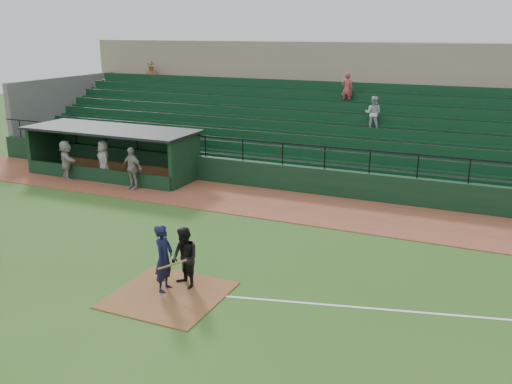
% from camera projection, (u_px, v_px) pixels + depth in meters
% --- Properties ---
extents(ground, '(90.00, 90.00, 0.00)m').
position_uv_depth(ground, '(187.00, 281.00, 16.42)').
color(ground, '#2D541B').
rests_on(ground, ground).
extents(warning_track, '(40.00, 4.00, 0.03)m').
position_uv_depth(warning_track, '(285.00, 205.00, 23.42)').
color(warning_track, brown).
rests_on(warning_track, ground).
extents(home_plate_dirt, '(3.00, 3.00, 0.03)m').
position_uv_depth(home_plate_dirt, '(169.00, 295.00, 15.54)').
color(home_plate_dirt, brown).
rests_on(home_plate_dirt, ground).
extents(foul_line, '(17.49, 4.44, 0.01)m').
position_uv_depth(foul_line, '(479.00, 317.00, 14.34)').
color(foul_line, white).
rests_on(foul_line, ground).
extents(stadium_structure, '(38.00, 13.08, 6.40)m').
position_uv_depth(stadium_structure, '(342.00, 122.00, 30.18)').
color(stadium_structure, black).
rests_on(stadium_structure, ground).
extents(dugout, '(8.90, 3.20, 2.42)m').
position_uv_depth(dugout, '(118.00, 148.00, 28.23)').
color(dugout, black).
rests_on(dugout, ground).
extents(batter_at_plate, '(1.08, 0.78, 1.98)m').
position_uv_depth(batter_at_plate, '(164.00, 258.00, 15.55)').
color(batter_at_plate, black).
rests_on(batter_at_plate, ground).
extents(umpire, '(1.09, 1.02, 1.80)m').
position_uv_depth(umpire, '(185.00, 258.00, 15.78)').
color(umpire, black).
rests_on(umpire, ground).
extents(dugout_player_a, '(1.22, 0.66, 1.97)m').
position_uv_depth(dugout_player_a, '(132.00, 168.00, 25.48)').
color(dugout_player_a, gray).
rests_on(dugout_player_a, warning_track).
extents(dugout_player_b, '(1.13, 1.04, 1.94)m').
position_uv_depth(dugout_player_b, '(104.00, 160.00, 27.15)').
color(dugout_player_b, '#AAA59F').
rests_on(dugout_player_b, warning_track).
extents(dugout_player_c, '(1.78, 1.51, 1.93)m').
position_uv_depth(dugout_player_c, '(66.00, 160.00, 27.19)').
color(dugout_player_c, '#ADA9A2').
rests_on(dugout_player_c, warning_track).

